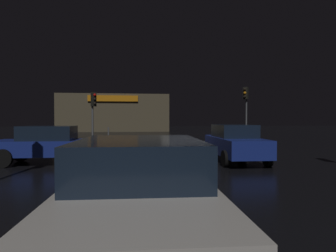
# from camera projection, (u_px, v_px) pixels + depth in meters

# --- Properties ---
(ground_plane) EXTENTS (120.00, 120.00, 0.00)m
(ground_plane) POSITION_uv_depth(u_px,v_px,m) (186.00, 156.00, 14.70)
(ground_plane) COLOR black
(store_building) EXTENTS (16.28, 6.48, 5.54)m
(store_building) POSITION_uv_depth(u_px,v_px,m) (114.00, 113.00, 44.67)
(store_building) COLOR brown
(store_building) RESTS_ON ground
(traffic_signal_main) EXTENTS (0.41, 0.43, 3.78)m
(traffic_signal_main) POSITION_uv_depth(u_px,v_px,m) (93.00, 107.00, 20.71)
(traffic_signal_main) COLOR #595B60
(traffic_signal_main) RESTS_ON ground
(traffic_signal_opposite) EXTENTS (0.42, 0.42, 4.18)m
(traffic_signal_opposite) POSITION_uv_depth(u_px,v_px,m) (246.00, 101.00, 21.02)
(traffic_signal_opposite) COLOR #595B60
(traffic_signal_opposite) RESTS_ON ground
(car_near) EXTENTS (4.14, 2.00, 1.58)m
(car_near) POSITION_uv_depth(u_px,v_px,m) (47.00, 144.00, 12.07)
(car_near) COLOR navy
(car_near) RESTS_ON ground
(car_far) EXTENTS (2.12, 4.20, 1.60)m
(car_far) POSITION_uv_depth(u_px,v_px,m) (140.00, 198.00, 3.80)
(car_far) COLOR silver
(car_far) RESTS_ON ground
(car_crossing) EXTENTS (2.03, 4.44, 1.62)m
(car_crossing) POSITION_uv_depth(u_px,v_px,m) (235.00, 143.00, 12.79)
(car_crossing) COLOR navy
(car_crossing) RESTS_ON ground
(bollard_kerb_a) EXTENTS (0.11, 0.11, 1.25)m
(bollard_kerb_a) POSITION_uv_depth(u_px,v_px,m) (108.00, 135.00, 22.28)
(bollard_kerb_a) COLOR #595B60
(bollard_kerb_a) RESTS_ON ground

